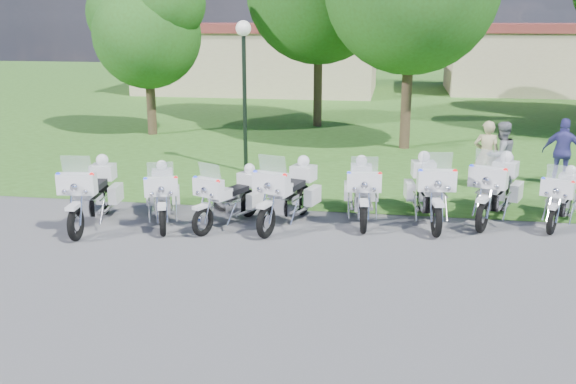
% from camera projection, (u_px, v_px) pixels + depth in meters
% --- Properties ---
extents(ground, '(100.00, 100.00, 0.00)m').
position_uv_depth(ground, '(269.00, 254.00, 12.57)').
color(ground, '#57575C').
rests_on(ground, ground).
extents(grass_lawn, '(100.00, 48.00, 0.01)m').
position_uv_depth(grass_lawn, '(356.00, 95.00, 38.26)').
color(grass_lawn, '#345D1D').
rests_on(grass_lawn, ground).
extents(motorcycle_0, '(1.04, 2.60, 1.75)m').
position_uv_depth(motorcycle_0, '(92.00, 193.00, 14.21)').
color(motorcycle_0, black).
rests_on(motorcycle_0, ground).
extents(motorcycle_1, '(1.24, 2.23, 1.56)m').
position_uv_depth(motorcycle_1, '(162.00, 194.00, 14.38)').
color(motorcycle_1, black).
rests_on(motorcycle_1, ground).
extents(motorcycle_2, '(1.33, 2.14, 1.54)m').
position_uv_depth(motorcycle_2, '(231.00, 197.00, 14.23)').
color(motorcycle_2, black).
rests_on(motorcycle_2, ground).
extents(motorcycle_3, '(1.30, 2.50, 1.73)m').
position_uv_depth(motorcycle_3, '(288.00, 193.00, 14.25)').
color(motorcycle_3, black).
rests_on(motorcycle_3, ground).
extents(motorcycle_4, '(0.92, 2.43, 1.63)m').
position_uv_depth(motorcycle_4, '(362.00, 190.00, 14.60)').
color(motorcycle_4, black).
rests_on(motorcycle_4, ground).
extents(motorcycle_5, '(1.06, 2.64, 1.77)m').
position_uv_depth(motorcycle_5, '(429.00, 189.00, 14.44)').
color(motorcycle_5, black).
rests_on(motorcycle_5, ground).
extents(motorcycle_6, '(1.46, 2.50, 1.77)m').
position_uv_depth(motorcycle_6, '(496.00, 188.00, 14.57)').
color(motorcycle_6, black).
rests_on(motorcycle_6, ground).
extents(motorcycle_7, '(1.28, 2.05, 1.48)m').
position_uv_depth(motorcycle_7, '(563.00, 197.00, 14.29)').
color(motorcycle_7, black).
rests_on(motorcycle_7, ground).
extents(lamp_post, '(0.44, 0.44, 4.40)m').
position_uv_depth(lamp_post, '(244.00, 60.00, 18.42)').
color(lamp_post, black).
rests_on(lamp_post, ground).
extents(tree_0, '(4.80, 4.10, 6.40)m').
position_uv_depth(tree_0, '(146.00, 24.00, 24.30)').
color(tree_0, '#38281C').
rests_on(tree_0, ground).
extents(building_west, '(14.56, 8.32, 4.10)m').
position_uv_depth(building_west, '(261.00, 57.00, 39.61)').
color(building_west, tan).
rests_on(building_west, ground).
extents(building_east, '(11.44, 7.28, 4.10)m').
position_uv_depth(building_east, '(542.00, 58.00, 38.83)').
color(building_east, tan).
rests_on(building_east, ground).
extents(bystander_a, '(0.72, 0.53, 1.84)m').
position_uv_depth(bystander_a, '(486.00, 155.00, 17.17)').
color(bystander_a, tan).
rests_on(bystander_a, ground).
extents(bystander_b, '(1.12, 1.05, 1.82)m').
position_uv_depth(bystander_b, '(501.00, 156.00, 17.13)').
color(bystander_b, gray).
rests_on(bystander_b, ground).
extents(bystander_c, '(1.16, 0.74, 1.84)m').
position_uv_depth(bystander_c, '(563.00, 152.00, 17.53)').
color(bystander_c, '#3C3989').
rests_on(bystander_c, ground).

